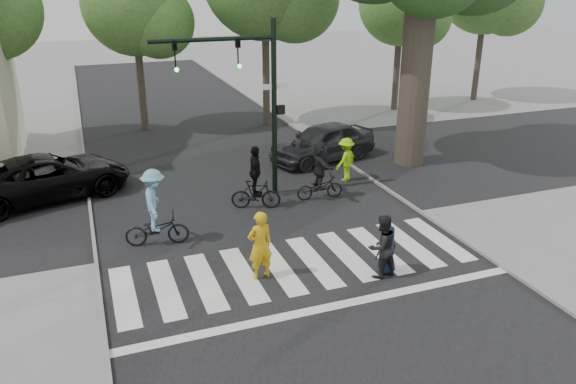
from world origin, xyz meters
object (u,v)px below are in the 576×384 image
(cyclist_mid, at_px, (256,183))
(car_suv, at_px, (48,177))
(traffic_signal, at_px, (250,85))
(cyclist_left, at_px, (155,213))
(car_grey, at_px, (323,142))
(cyclist_right, at_px, (320,174))
(pedestrian_child, at_px, (387,249))
(pedestrian_adult, at_px, (382,246))
(pedestrian_woman, at_px, (260,245))

(cyclist_mid, relative_size, car_suv, 0.39)
(traffic_signal, height_order, car_suv, traffic_signal)
(cyclist_left, height_order, car_suv, cyclist_left)
(traffic_signal, distance_m, cyclist_left, 5.38)
(car_grey, bearing_deg, cyclist_right, -39.92)
(pedestrian_child, xyz_separation_m, cyclist_left, (-5.34, 3.74, 0.32))
(pedestrian_adult, height_order, cyclist_right, cyclist_right)
(pedestrian_adult, xyz_separation_m, car_grey, (2.50, 9.36, -0.06))
(pedestrian_woman, relative_size, car_grey, 0.40)
(cyclist_right, distance_m, car_grey, 4.33)
(pedestrian_child, bearing_deg, car_suv, -58.27)
(pedestrian_adult, bearing_deg, cyclist_mid, -84.60)
(traffic_signal, distance_m, car_suv, 7.71)
(cyclist_mid, bearing_deg, cyclist_left, -155.66)
(cyclist_left, xyz_separation_m, car_suv, (-2.98, 4.99, -0.22))
(pedestrian_woman, height_order, pedestrian_child, pedestrian_woman)
(traffic_signal, relative_size, cyclist_right, 2.90)
(cyclist_left, relative_size, car_grey, 0.49)
(cyclist_mid, xyz_separation_m, cyclist_right, (2.32, 0.03, 0.04))
(car_suv, bearing_deg, cyclist_mid, -134.96)
(pedestrian_adult, height_order, cyclist_mid, cyclist_mid)
(cyclist_left, distance_m, car_grey, 9.40)
(traffic_signal, xyz_separation_m, pedestrian_adult, (1.45, -6.51, -3.05))
(cyclist_right, relative_size, car_grey, 0.45)
(pedestrian_child, relative_size, car_suv, 0.24)
(cyclist_left, distance_m, cyclist_mid, 3.80)
(traffic_signal, relative_size, cyclist_mid, 2.80)
(traffic_signal, distance_m, cyclist_mid, 3.22)
(pedestrian_adult, xyz_separation_m, cyclist_mid, (-1.65, 5.42, 0.03))
(pedestrian_woman, xyz_separation_m, cyclist_mid, (1.26, 4.41, -0.04))
(pedestrian_adult, distance_m, cyclist_left, 6.40)
(traffic_signal, relative_size, car_suv, 1.09)
(pedestrian_adult, distance_m, cyclist_mid, 5.66)
(pedestrian_adult, distance_m, cyclist_right, 5.49)
(pedestrian_woman, height_order, pedestrian_adult, pedestrian_woman)
(car_grey, bearing_deg, pedestrian_adult, -29.78)
(pedestrian_child, height_order, cyclist_right, cyclist_right)
(car_grey, bearing_deg, pedestrian_child, -28.61)
(pedestrian_child, distance_m, car_suv, 12.06)
(car_suv, bearing_deg, pedestrian_woman, -163.50)
(traffic_signal, relative_size, car_grey, 1.30)
(pedestrian_adult, bearing_deg, traffic_signal, -89.02)
(pedestrian_child, height_order, car_suv, car_suv)
(traffic_signal, xyz_separation_m, pedestrian_child, (1.68, -6.40, -3.23))
(traffic_signal, xyz_separation_m, cyclist_mid, (-0.20, -1.09, -3.02))
(pedestrian_child, bearing_deg, pedestrian_adult, 14.39)
(car_suv, height_order, car_grey, car_grey)
(pedestrian_adult, xyz_separation_m, cyclist_right, (0.67, 5.44, 0.07))
(pedestrian_adult, bearing_deg, car_grey, -116.49)
(cyclist_mid, bearing_deg, pedestrian_woman, -106.02)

